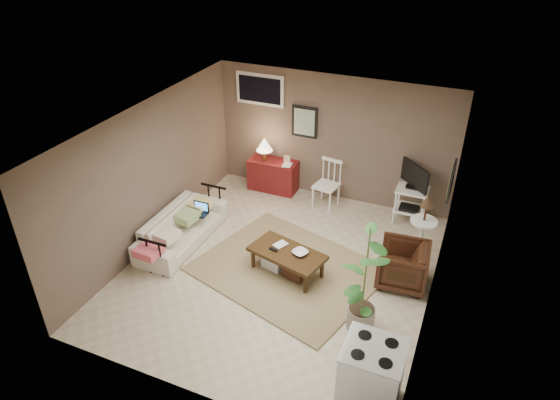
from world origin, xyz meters
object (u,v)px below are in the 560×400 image
at_px(coffee_table, 287,260).
at_px(tv_stand, 412,193).
at_px(red_console, 272,172).
at_px(stove, 371,376).
at_px(armchair, 403,263).
at_px(spindle_chair, 327,186).
at_px(potted_plant, 365,277).
at_px(side_table, 424,219).
at_px(sofa, 181,223).

bearing_deg(coffee_table, tv_stand, 56.08).
relative_size(red_console, stove, 1.26).
bearing_deg(coffee_table, armchair, 15.37).
relative_size(red_console, spindle_chair, 1.20).
distance_m(tv_stand, potted_plant, 2.85).
distance_m(coffee_table, side_table, 2.24).
xyz_separation_m(sofa, spindle_chair, (1.86, 2.04, 0.06)).
height_order(tv_stand, side_table, tv_stand).
distance_m(coffee_table, red_console, 2.64).
bearing_deg(potted_plant, spindle_chair, 116.91).
xyz_separation_m(coffee_table, sofa, (-1.94, 0.10, 0.13)).
distance_m(coffee_table, tv_stand, 2.64).
bearing_deg(coffee_table, sofa, 177.08).
bearing_deg(side_table, sofa, -162.89).
height_order(sofa, red_console, red_console).
relative_size(armchair, potted_plant, 0.45).
bearing_deg(armchair, spindle_chair, -138.51).
xyz_separation_m(red_console, armchair, (2.92, -1.86, -0.01)).
bearing_deg(potted_plant, tv_stand, 87.71).
bearing_deg(spindle_chair, potted_plant, -63.09).
bearing_deg(spindle_chair, stove, -65.07).
height_order(coffee_table, stove, stove).
xyz_separation_m(potted_plant, stove, (0.40, -1.11, -0.43)).
bearing_deg(armchair, coffee_table, -79.16).
distance_m(side_table, stove, 3.04).
xyz_separation_m(red_console, stove, (3.00, -4.10, 0.05)).
bearing_deg(potted_plant, armchair, 74.23).
bearing_deg(stove, coffee_table, 134.39).
bearing_deg(tv_stand, side_table, -69.67).
distance_m(coffee_table, armchair, 1.73).
bearing_deg(red_console, side_table, -19.26).
bearing_deg(side_table, coffee_table, -145.27).
bearing_deg(stove, tv_stand, 94.12).
relative_size(armchair, stove, 0.84).
xyz_separation_m(sofa, potted_plant, (3.28, -0.77, 0.50)).
distance_m(sofa, tv_stand, 3.99).
relative_size(sofa, armchair, 2.58).
relative_size(spindle_chair, side_table, 0.81).
bearing_deg(armchair, red_console, -127.01).
relative_size(coffee_table, tv_stand, 1.09).
relative_size(side_table, potted_plant, 0.69).
relative_size(sofa, side_table, 1.66).
height_order(coffee_table, tv_stand, tv_stand).
distance_m(red_console, spindle_chair, 1.20).
bearing_deg(sofa, coffee_table, -92.92).
height_order(tv_stand, potted_plant, potted_plant).
distance_m(sofa, potted_plant, 3.41).
distance_m(coffee_table, potted_plant, 1.63).
height_order(coffee_table, red_console, red_console).
bearing_deg(stove, spindle_chair, 114.93).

